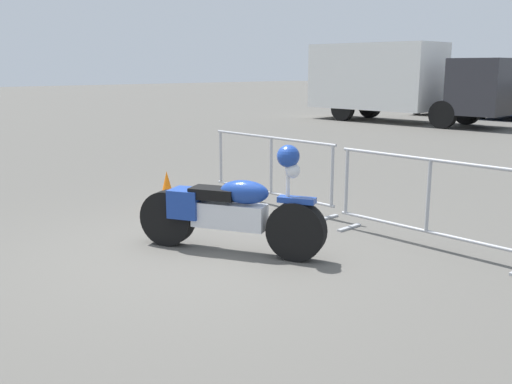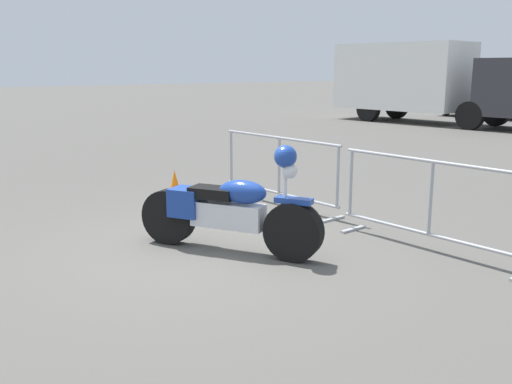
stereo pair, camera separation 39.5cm
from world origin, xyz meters
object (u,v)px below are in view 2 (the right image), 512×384
crowd_barrier_near (279,170)px  motorcycle (228,210)px  parked_car_white (475,99)px  traffic_cone (175,190)px  box_truck (423,79)px  crowd_barrier_far (430,204)px

crowd_barrier_near → motorcycle: bearing=-53.6°
parked_car_white → traffic_cone: parked_car_white is taller
motorcycle → parked_car_white: (-9.47, 19.71, 0.20)m
crowd_barrier_near → box_truck: (-7.13, 12.75, 1.08)m
motorcycle → crowd_barrier_near: (-1.37, 1.86, 0.07)m
crowd_barrier_near → box_truck: 14.65m
motorcycle → parked_car_white: size_ratio=0.50×
crowd_barrier_near → crowd_barrier_far: same height
motorcycle → crowd_barrier_far: motorcycle is taller
crowd_barrier_near → parked_car_white: 19.60m
crowd_barrier_near → box_truck: box_truck is taller
box_truck → parked_car_white: bearing=95.3°
parked_car_white → crowd_barrier_far: bearing=-153.0°
box_truck → traffic_cone: bearing=-71.3°
motorcycle → box_truck: 16.95m
crowd_barrier_near → traffic_cone: (-0.78, -1.37, -0.27)m
box_truck → crowd_barrier_far: bearing=-57.8°
crowd_barrier_near → crowd_barrier_far: 2.74m
traffic_cone → motorcycle: bearing=-12.9°
motorcycle → parked_car_white: parked_car_white is taller
crowd_barrier_far → parked_car_white: (-10.85, 17.84, 0.12)m
crowd_barrier_near → traffic_cone: crowd_barrier_near is taller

